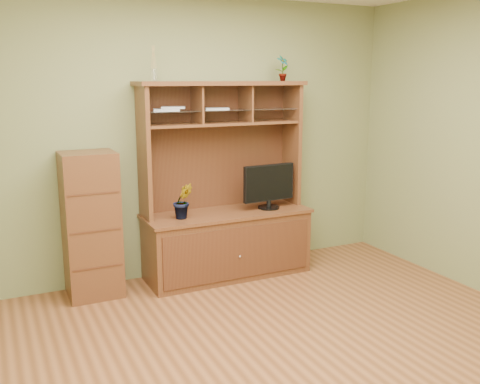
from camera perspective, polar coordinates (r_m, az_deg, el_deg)
room at (r=3.45m, az=5.30°, el=2.41°), size 4.54×4.04×2.74m
media_hutch at (r=5.28m, az=-1.51°, el=-3.39°), size 1.66×0.61×1.90m
monitor at (r=5.31m, az=3.11°, el=0.70°), size 0.56×0.22×0.44m
orchid_plant at (r=4.96m, az=-6.10°, el=-0.94°), size 0.20×0.17×0.33m
top_plant at (r=5.46m, az=4.56°, el=13.04°), size 0.15×0.12×0.25m
reed_diffuser at (r=4.93m, az=-9.18°, el=12.99°), size 0.06×0.06×0.31m
magazines at (r=5.03m, az=-5.86°, el=8.82°), size 0.77×0.23×0.04m
side_cabinet at (r=4.92m, az=-15.59°, el=-3.42°), size 0.47×0.43×1.30m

